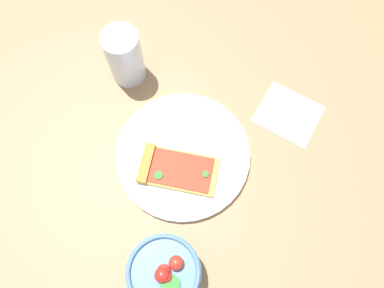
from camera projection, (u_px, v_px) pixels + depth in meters
ground_plane at (172, 146)px, 0.77m from camera, size 2.40×2.40×0.00m
plate at (183, 155)px, 0.76m from camera, size 0.27×0.27×0.01m
pizza_slice_main at (173, 169)px, 0.73m from camera, size 0.16×0.11×0.02m
salad_bowl at (165, 273)px, 0.65m from camera, size 0.13×0.13×0.09m
soda_glass at (125, 58)px, 0.77m from camera, size 0.07×0.07×0.13m
paper_napkin at (289, 114)px, 0.79m from camera, size 0.13×0.12×0.00m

